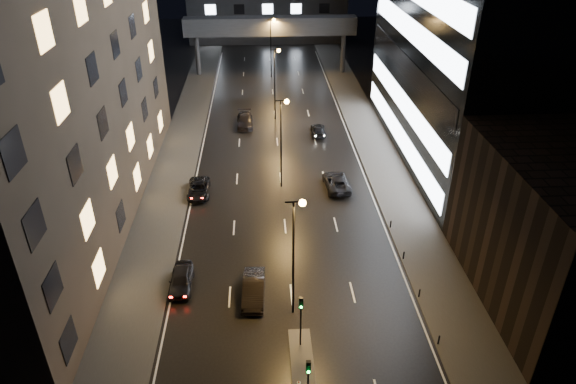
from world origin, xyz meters
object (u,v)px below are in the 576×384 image
(car_away_c, at_px, (199,189))
(car_toward_b, at_px, (318,130))
(car_away_d, at_px, (245,120))
(car_toward_a, at_px, (336,182))
(car_away_b, at_px, (254,289))
(car_away_a, at_px, (181,279))

(car_away_c, distance_m, car_toward_b, 21.15)
(car_away_d, distance_m, car_toward_a, 21.15)
(car_away_b, xyz_separation_m, car_toward_a, (9.09, 17.40, -0.06))
(car_away_a, relative_size, car_away_b, 0.90)
(car_toward_a, xyz_separation_m, car_toward_b, (-0.47, 14.76, -0.10))
(car_away_b, height_order, car_toward_b, car_away_b)
(car_toward_a, bearing_deg, car_toward_b, -91.42)
(car_toward_a, height_order, car_toward_b, car_toward_a)
(car_away_b, distance_m, car_away_d, 35.84)
(car_away_b, relative_size, car_away_c, 1.00)
(car_away_a, height_order, car_away_c, car_away_a)
(car_toward_b, bearing_deg, car_away_c, 49.53)
(car_away_d, bearing_deg, car_away_c, -105.60)
(car_away_c, relative_size, car_toward_a, 0.91)
(car_away_d, bearing_deg, car_away_b, -89.71)
(car_away_b, xyz_separation_m, car_away_c, (-5.96, 16.85, -0.13))
(car_away_b, relative_size, car_toward_a, 0.91)
(car_away_d, bearing_deg, car_toward_a, -62.36)
(car_away_a, bearing_deg, car_away_d, 82.06)
(car_toward_a, bearing_deg, car_away_d, -63.83)
(car_away_a, relative_size, car_away_c, 0.90)
(car_away_a, relative_size, car_toward_a, 0.82)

